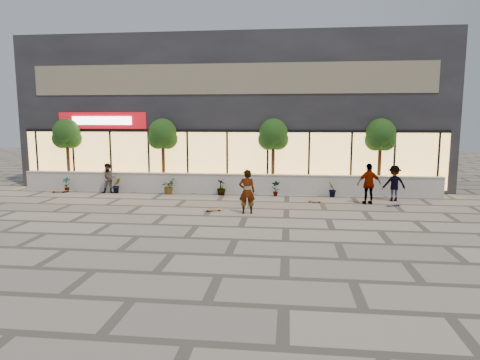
# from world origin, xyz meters

# --- Properties ---
(ground) EXTENTS (80.00, 80.00, 0.00)m
(ground) POSITION_xyz_m (0.00, 0.00, 0.00)
(ground) COLOR gray
(ground) RESTS_ON ground
(planter_wall) EXTENTS (22.00, 0.42, 1.04)m
(planter_wall) POSITION_xyz_m (0.00, 7.00, 0.52)
(planter_wall) COLOR silver
(planter_wall) RESTS_ON ground
(retail_building) EXTENTS (24.00, 9.17, 8.50)m
(retail_building) POSITION_xyz_m (-0.00, 12.49, 4.25)
(retail_building) COLOR black
(retail_building) RESTS_ON ground
(shrub_a) EXTENTS (0.43, 0.29, 0.81)m
(shrub_a) POSITION_xyz_m (-8.50, 6.45, 0.41)
(shrub_a) COLOR #183C13
(shrub_a) RESTS_ON ground
(shrub_b) EXTENTS (0.57, 0.57, 0.81)m
(shrub_b) POSITION_xyz_m (-5.70, 6.45, 0.41)
(shrub_b) COLOR #183C13
(shrub_b) RESTS_ON ground
(shrub_c) EXTENTS (0.68, 0.77, 0.81)m
(shrub_c) POSITION_xyz_m (-2.90, 6.45, 0.41)
(shrub_c) COLOR #183C13
(shrub_c) RESTS_ON ground
(shrub_d) EXTENTS (0.64, 0.64, 0.81)m
(shrub_d) POSITION_xyz_m (-0.10, 6.45, 0.41)
(shrub_d) COLOR #183C13
(shrub_d) RESTS_ON ground
(shrub_e) EXTENTS (0.46, 0.35, 0.81)m
(shrub_e) POSITION_xyz_m (2.70, 6.45, 0.41)
(shrub_e) COLOR #183C13
(shrub_e) RESTS_ON ground
(shrub_f) EXTENTS (0.55, 0.57, 0.81)m
(shrub_f) POSITION_xyz_m (5.50, 6.45, 0.41)
(shrub_f) COLOR #183C13
(shrub_f) RESTS_ON ground
(tree_west) EXTENTS (1.60, 1.50, 3.92)m
(tree_west) POSITION_xyz_m (-9.00, 7.70, 2.99)
(tree_west) COLOR #402516
(tree_west) RESTS_ON ground
(tree_midwest) EXTENTS (1.60, 1.50, 3.92)m
(tree_midwest) POSITION_xyz_m (-3.50, 7.70, 2.99)
(tree_midwest) COLOR #402516
(tree_midwest) RESTS_ON ground
(tree_mideast) EXTENTS (1.60, 1.50, 3.92)m
(tree_mideast) POSITION_xyz_m (2.50, 7.70, 2.99)
(tree_mideast) COLOR #402516
(tree_mideast) RESTS_ON ground
(tree_east) EXTENTS (1.60, 1.50, 3.92)m
(tree_east) POSITION_xyz_m (8.00, 7.70, 2.99)
(tree_east) COLOR #402516
(tree_east) RESTS_ON ground
(skater_center) EXTENTS (0.73, 0.54, 1.83)m
(skater_center) POSITION_xyz_m (1.64, 2.28, 0.92)
(skater_center) COLOR white
(skater_center) RESTS_ON ground
(skater_left) EXTENTS (0.89, 0.76, 1.59)m
(skater_left) POSITION_xyz_m (-6.06, 6.30, 0.79)
(skater_left) COLOR tan
(skater_left) RESTS_ON ground
(skater_right_near) EXTENTS (1.17, 0.67, 1.88)m
(skater_right_near) POSITION_xyz_m (7.00, 4.88, 0.94)
(skater_right_near) COLOR silver
(skater_right_near) RESTS_ON ground
(skater_right_far) EXTENTS (1.15, 0.73, 1.70)m
(skater_right_far) POSITION_xyz_m (8.33, 5.81, 0.85)
(skater_right_far) COLOR maroon
(skater_right_far) RESTS_ON ground
(skateboard_center) EXTENTS (0.82, 0.51, 0.10)m
(skateboard_center) POSITION_xyz_m (0.18, 2.54, 0.08)
(skateboard_center) COLOR olive
(skateboard_center) RESTS_ON ground
(skateboard_left) EXTENTS (0.89, 0.33, 0.10)m
(skateboard_left) POSITION_xyz_m (-8.82, 6.20, 0.09)
(skateboard_left) COLOR #B25821
(skateboard_left) RESTS_ON ground
(skateboard_right_near) EXTENTS (0.72, 0.37, 0.08)m
(skateboard_right_near) POSITION_xyz_m (4.56, 5.00, 0.07)
(skateboard_right_near) COLOR #A16934
(skateboard_right_near) RESTS_ON ground
(skateboard_right_far) EXTENTS (0.76, 0.48, 0.09)m
(skateboard_right_far) POSITION_xyz_m (8.04, 4.52, 0.08)
(skateboard_right_far) COLOR #49447D
(skateboard_right_far) RESTS_ON ground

